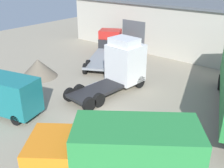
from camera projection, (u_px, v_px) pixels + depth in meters
The scene contains 7 objects.
ground_plane at pixel (103, 117), 17.57m from camera, with size 60.00×60.00×0.00m, color gray.
warehouse_building at pixel (210, 29), 29.44m from camera, with size 34.08×9.26×5.68m.
tractor_unit_white at pixel (121, 66), 21.16m from camera, with size 3.12×6.89×4.17m.
box_truck_orange at pixel (116, 157), 10.98m from camera, with size 7.12×6.13×3.46m.
flatbed_truck_red at pixel (108, 45), 29.15m from camera, with size 6.21×8.70×2.71m.
delivery_van_teal at pixel (1, 93), 17.61m from camera, with size 5.52×3.23×2.71m.
gravel_pile at pixel (38, 68), 23.83m from camera, with size 3.35×3.35×1.67m.
Camera 1 is at (9.99, -11.39, 9.18)m, focal length 42.00 mm.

